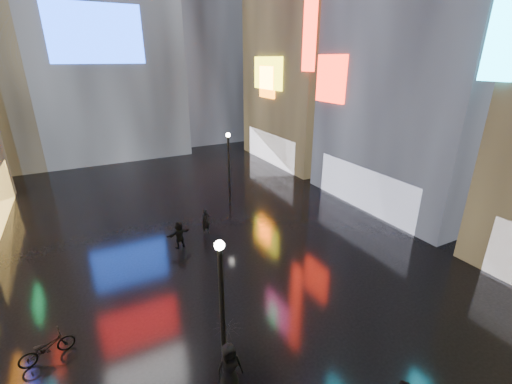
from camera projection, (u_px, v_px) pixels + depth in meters
ground at (198, 224)px, 21.98m from camera, size 140.00×140.00×0.00m
building_right_far at (318, 12)px, 32.04m from camera, size 10.28×12.00×28.00m
lamp_near at (222, 306)px, 10.36m from camera, size 0.30×0.30×5.20m
lamp_far at (229, 164)px, 24.21m from camera, size 0.30×0.30×5.20m
pedestrian_4 at (229, 367)px, 10.74m from camera, size 0.87×0.57×1.77m
pedestrian_5 at (179, 235)px, 19.07m from camera, size 1.47×0.75×1.52m
pedestrian_6 at (206, 222)px, 20.56m from camera, size 0.64×0.48×1.57m
umbrella_2 at (228, 336)px, 10.27m from camera, size 1.07×1.06×0.80m
bicycle at (47, 348)px, 12.00m from camera, size 1.91×1.05×0.95m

